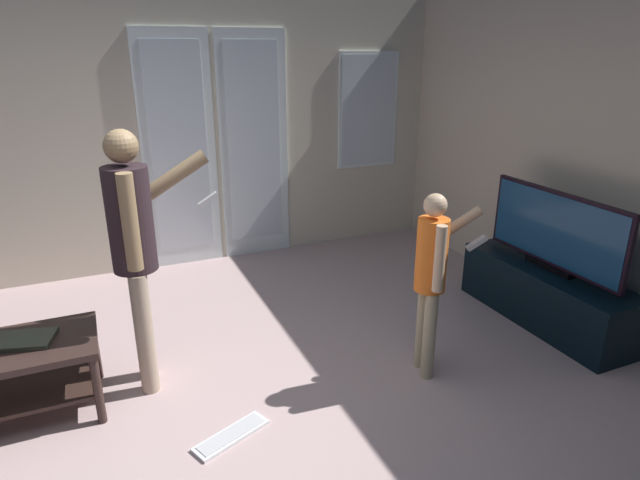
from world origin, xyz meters
TOP-DOWN VIEW (x-y plane):
  - ground_plane at (0.00, 0.00)m, footprint 6.10×5.35m
  - wall_back_with_doors at (0.11, 2.64)m, footprint 6.10×0.09m
  - wall_right_plain at (3.02, 0.00)m, footprint 0.06×5.35m
  - coffee_table at (-1.00, 0.60)m, footprint 1.03×0.54m
  - tv_stand at (2.68, 0.28)m, footprint 0.44×1.42m
  - flat_screen_tv at (2.67, 0.28)m, footprint 0.08×1.22m
  - person_adult at (-0.21, 0.65)m, footprint 0.67×0.43m
  - person_child at (1.45, 0.07)m, footprint 0.53×0.32m
  - loose_keyboard at (0.12, -0.05)m, footprint 0.46×0.29m
  - laptop_closed at (-0.87, 0.62)m, footprint 0.37×0.29m

SIDE VIEW (x-z plane):
  - ground_plane at x=0.00m, z-range -0.02..0.00m
  - loose_keyboard at x=0.12m, z-range 0.00..0.02m
  - tv_stand at x=2.68m, z-range 0.00..0.44m
  - coffee_table at x=-1.00m, z-range 0.10..0.56m
  - laptop_closed at x=-0.87m, z-range 0.46..0.48m
  - person_child at x=1.45m, z-range 0.12..1.33m
  - flat_screen_tv at x=2.67m, z-range 0.44..1.04m
  - person_adult at x=-0.21m, z-range 0.16..1.76m
  - wall_back_with_doors at x=0.11m, z-range -0.03..2.59m
  - wall_right_plain at x=3.02m, z-range 0.00..2.59m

